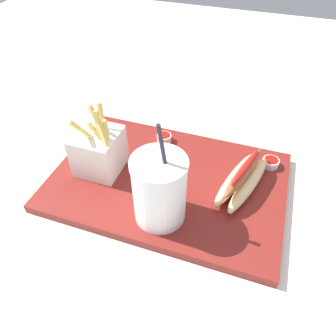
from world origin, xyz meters
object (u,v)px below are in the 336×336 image
soda_cup (160,190)px  ketchup_cup_3 (164,138)px  ketchup_cup_1 (151,183)px  hot_dog_1 (243,179)px  fries_basket (99,151)px  ketchup_cup_2 (271,162)px

soda_cup → ketchup_cup_3: bearing=107.4°
ketchup_cup_1 → ketchup_cup_3: (-0.02, 0.15, -0.00)m
hot_dog_1 → ketchup_cup_3: hot_dog_1 is taller
fries_basket → ketchup_cup_3: size_ratio=4.70×
hot_dog_1 → ketchup_cup_1: 0.19m
ketchup_cup_1 → ketchup_cup_3: ketchup_cup_1 is taller
hot_dog_1 → ketchup_cup_1: hot_dog_1 is taller
ketchup_cup_3 → ketchup_cup_1: bearing=-81.0°
ketchup_cup_2 → fries_basket: bearing=-160.2°
hot_dog_1 → ketchup_cup_1: size_ratio=4.78×
soda_cup → ketchup_cup_1: size_ratio=5.43×
soda_cup → ketchup_cup_3: size_ratio=6.16×
fries_basket → hot_dog_1: (0.30, 0.04, -0.02)m
fries_basket → ketchup_cup_3: bearing=53.2°
ketchup_cup_2 → ketchup_cup_3: same height
fries_basket → ketchup_cup_2: bearing=19.8°
fries_basket → ketchup_cup_1: bearing=-8.4°
soda_cup → fries_basket: size_ratio=1.31×
hot_dog_1 → ketchup_cup_1: bearing=-161.8°
ketchup_cup_1 → ketchup_cup_2: bearing=32.4°
ketchup_cup_1 → ketchup_cup_2: size_ratio=1.09×
hot_dog_1 → ketchup_cup_2: hot_dog_1 is taller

